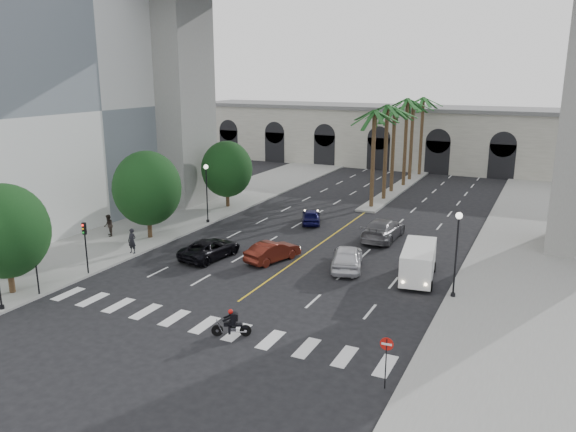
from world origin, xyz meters
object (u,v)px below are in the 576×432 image
object	(u,v)px
pedestrian_a	(132,241)
do_not_enter_sign	(386,352)
lamp_post_left_far	(207,188)
car_c	(210,249)
motorcycle_rider	(232,324)
traffic_signal_near	(35,257)
lamp_post_right	(457,247)
pedestrian_b	(109,226)
traffic_signal_far	(85,239)
car_b	(273,251)
car_e	(311,216)
car_d	(383,229)
cargo_van	(418,262)
car_a	(347,257)

from	to	relation	value
pedestrian_a	do_not_enter_sign	bearing A→B (deg)	-24.01
lamp_post_left_far	car_c	xyz separation A→B (m)	(5.48, -7.92, -2.51)
motorcycle_rider	pedestrian_a	world-z (taller)	pedestrian_a
traffic_signal_near	car_c	size ratio (longest dim) A/B	0.72
lamp_post_right	pedestrian_b	world-z (taller)	lamp_post_right
traffic_signal_far	car_b	bearing A→B (deg)	39.02
car_c	car_e	xyz separation A→B (m)	(2.83, 11.99, -0.04)
traffic_signal_far	motorcycle_rider	xyz separation A→B (m)	(13.33, -3.46, -1.84)
lamp_post_right	pedestrian_b	size ratio (longest dim) A/B	2.95
lamp_post_left_far	lamp_post_right	world-z (taller)	same
lamp_post_left_far	pedestrian_a	distance (m)	10.07
lamp_post_left_far	car_c	distance (m)	9.95
car_d	car_c	bearing A→B (deg)	45.64
motorcycle_rider	car_e	xyz separation A→B (m)	(-5.13, 22.03, -0.01)
car_c	cargo_van	distance (m)	14.84
pedestrian_a	traffic_signal_far	bearing A→B (deg)	-88.16
car_b	pedestrian_a	distance (m)	10.53
motorcycle_rider	car_b	world-z (taller)	motorcycle_rider
lamp_post_left_far	motorcycle_rider	distance (m)	22.57
car_c	pedestrian_b	world-z (taller)	pedestrian_b
do_not_enter_sign	car_c	bearing A→B (deg)	140.51
traffic_signal_near	pedestrian_b	xyz separation A→B (m)	(-4.87, 11.24, -1.45)
car_a	lamp_post_right	bearing A→B (deg)	147.40
car_a	pedestrian_b	distance (m)	20.10
traffic_signal_near	car_b	world-z (taller)	traffic_signal_near
pedestrian_a	do_not_enter_sign	world-z (taller)	do_not_enter_sign
traffic_signal_near	car_b	size ratio (longest dim) A/B	0.83
pedestrian_b	do_not_enter_sign	bearing A→B (deg)	19.84
traffic_signal_far	car_b	world-z (taller)	traffic_signal_far
pedestrian_b	pedestrian_a	bearing A→B (deg)	15.29
car_a	pedestrian_a	distance (m)	15.90
traffic_signal_far	do_not_enter_sign	xyz separation A→B (m)	(21.80, -4.86, -0.78)
car_b	do_not_enter_sign	size ratio (longest dim) A/B	1.84
lamp_post_right	traffic_signal_far	world-z (taller)	lamp_post_right
do_not_enter_sign	lamp_post_left_far	bearing A→B (deg)	133.90
car_e	pedestrian_a	xyz separation A→B (m)	(-8.41, -13.91, 0.42)
motorcycle_rider	cargo_van	distance (m)	13.90
cargo_van	motorcycle_rider	bearing A→B (deg)	-127.30
car_b	car_e	xyz separation A→B (m)	(-1.59, 10.63, -0.06)
motorcycle_rider	do_not_enter_sign	xyz separation A→B (m)	(8.47, -1.41, 1.06)
car_b	do_not_enter_sign	bearing A→B (deg)	151.30
car_a	pedestrian_a	world-z (taller)	pedestrian_a
car_d	car_b	bearing A→B (deg)	57.72
car_c	car_d	distance (m)	14.16
lamp_post_right	traffic_signal_far	size ratio (longest dim) A/B	1.47
traffic_signal_near	cargo_van	size ratio (longest dim) A/B	0.67
motorcycle_rider	car_d	world-z (taller)	car_d
car_b	pedestrian_b	size ratio (longest dim) A/B	2.43
lamp_post_left_far	pedestrian_a	bearing A→B (deg)	-90.58
car_b	cargo_van	bearing A→B (deg)	-157.64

